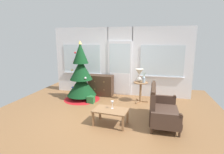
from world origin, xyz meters
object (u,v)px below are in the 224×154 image
(table_lamp, at_px, (139,74))
(side_table, at_px, (141,88))
(flower_vase, at_px, (144,79))
(settee_sofa, at_px, (160,108))
(gift_box, at_px, (91,100))
(dresser_cabinet, at_px, (101,85))
(christmas_tree, at_px, (81,78))
(coffee_table, at_px, (111,112))
(wine_glass, at_px, (112,103))

(table_lamp, bearing_deg, side_table, -33.69)
(side_table, height_order, flower_vase, flower_vase)
(flower_vase, bearing_deg, settee_sofa, -69.77)
(gift_box, bearing_deg, side_table, 17.04)
(dresser_cabinet, xyz_separation_m, side_table, (1.52, -0.41, 0.10))
(settee_sofa, xyz_separation_m, gift_box, (-2.22, 0.94, -0.26))
(christmas_tree, height_order, settee_sofa, christmas_tree)
(side_table, distance_m, gift_box, 1.72)
(coffee_table, bearing_deg, settee_sofa, 18.99)
(dresser_cabinet, relative_size, flower_vase, 2.60)
(christmas_tree, bearing_deg, wine_glass, -46.66)
(coffee_table, distance_m, wine_glass, 0.22)
(christmas_tree, height_order, dresser_cabinet, christmas_tree)
(side_table, xyz_separation_m, wine_glass, (-0.57, -1.76, 0.04))
(side_table, height_order, wine_glass, side_table)
(wine_glass, bearing_deg, christmas_tree, 133.34)
(flower_vase, bearing_deg, coffee_table, -111.25)
(christmas_tree, distance_m, side_table, 2.08)
(settee_sofa, distance_m, coffee_table, 1.28)
(dresser_cabinet, height_order, wine_glass, dresser_cabinet)
(christmas_tree, distance_m, settee_sofa, 2.97)
(dresser_cabinet, distance_m, wine_glass, 2.37)
(christmas_tree, height_order, side_table, christmas_tree)
(dresser_cabinet, xyz_separation_m, settee_sofa, (2.12, -1.85, -0.01))
(wine_glass, bearing_deg, coffee_table, -104.38)
(flower_vase, bearing_deg, table_lamp, 147.99)
(settee_sofa, relative_size, side_table, 2.04)
(dresser_cabinet, height_order, table_lamp, table_lamp)
(table_lamp, bearing_deg, settee_sofa, -65.68)
(christmas_tree, height_order, wine_glass, christmas_tree)
(christmas_tree, relative_size, gift_box, 8.78)
(coffee_table, xyz_separation_m, gift_box, (-1.01, 1.36, -0.22))
(dresser_cabinet, height_order, settee_sofa, settee_sofa)
(christmas_tree, xyz_separation_m, gift_box, (0.45, -0.30, -0.65))
(table_lamp, height_order, gift_box, table_lamp)
(dresser_cabinet, distance_m, side_table, 1.57)
(christmas_tree, distance_m, dresser_cabinet, 0.90)
(christmas_tree, bearing_deg, table_lamp, 6.70)
(gift_box, bearing_deg, wine_glass, -50.84)
(flower_vase, distance_m, coffee_table, 1.98)
(coffee_table, xyz_separation_m, wine_glass, (0.02, 0.09, 0.20))
(table_lamp, xyz_separation_m, wine_glass, (-0.51, -1.80, -0.44))
(flower_vase, relative_size, gift_box, 1.49)
(wine_glass, bearing_deg, settee_sofa, 15.42)
(wine_glass, xyz_separation_m, gift_box, (-1.04, 1.27, -0.42))
(dresser_cabinet, height_order, gift_box, dresser_cabinet)
(coffee_table, bearing_deg, side_table, 72.14)
(table_lamp, bearing_deg, dresser_cabinet, 165.73)
(dresser_cabinet, xyz_separation_m, flower_vase, (1.62, -0.47, 0.42))
(dresser_cabinet, height_order, side_table, dresser_cabinet)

